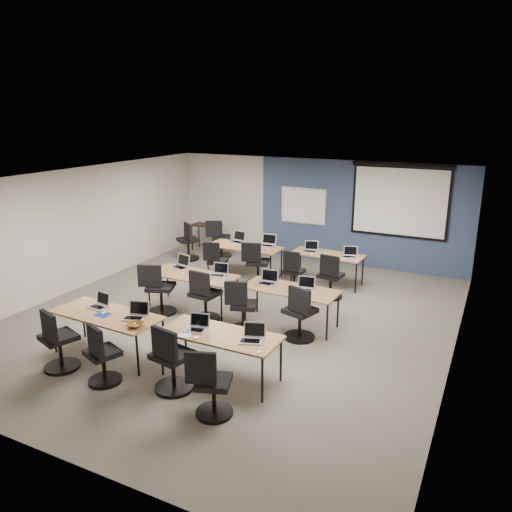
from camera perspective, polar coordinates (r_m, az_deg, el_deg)
The scene contains 58 objects.
floor at distance 9.83m, azimuth -2.55°, elevation -7.07°, with size 8.00×9.00×0.02m, color #6B6354.
ceiling at distance 9.10m, azimuth -2.76°, elevation 8.73°, with size 8.00×9.00×0.02m, color white.
wall_back at distance 13.39m, azimuth 6.74°, elevation 5.22°, with size 8.00×0.04×2.70m, color beige.
wall_front at distance 6.10m, azimuth -23.86°, elevation -9.87°, with size 8.00×0.04×2.70m, color beige.
wall_left at distance 11.79m, azimuth -19.94°, elevation 2.84°, with size 0.04×9.00×2.70m, color beige.
wall_right at distance 8.30m, azimuth 22.35°, elevation -2.85°, with size 0.04×9.00×2.70m, color beige.
blue_accent_panel at distance 13.00m, azimuth 11.90°, elevation 4.66°, with size 5.50×0.04×2.70m, color #3D5977.
whiteboard at distance 13.40m, azimuth 5.44°, elevation 5.71°, with size 1.28×0.03×0.98m.
projector_screen at distance 12.65m, azimuth 16.15°, elevation 6.52°, with size 2.40×0.10×1.82m.
training_table_front_left at distance 8.50m, azimuth -16.71°, elevation -6.62°, with size 1.87×0.78×0.73m.
training_table_front_right at distance 7.48m, azimuth -4.11°, elevation -9.16°, with size 1.81×0.75×0.73m.
training_table_mid_left at distance 10.13m, azimuth -7.30°, elevation -2.31°, with size 1.84×0.77×0.73m.
training_table_mid_right at distance 9.27m, azimuth 3.92°, elevation -4.01°, with size 1.79×0.75×0.73m.
training_table_back_left at distance 12.12m, azimuth -1.34°, elevation 0.94°, with size 1.82×0.76×0.73m.
training_table_back_right at distance 11.58m, azimuth 8.15°, elevation 0.01°, with size 1.66×0.69×0.73m.
laptop_0 at distance 8.78m, azimuth -17.41°, elevation -5.21°, with size 0.31×0.26×0.23m.
mouse_0 at distance 8.51m, azimuth -17.06°, elevation -6.22°, with size 0.06×0.09×0.03m, color white.
task_chair_0 at distance 8.38m, azimuth -21.73°, elevation -9.41°, with size 0.57×0.55×1.03m.
laptop_1 at distance 8.18m, azimuth -13.57°, elevation -6.47°, with size 0.33×0.28×0.25m.
mouse_1 at distance 7.98m, azimuth -13.60°, elevation -7.47°, with size 0.06×0.09×0.03m, color white.
task_chair_1 at distance 7.78m, azimuth -17.22°, elevation -11.19°, with size 0.52×0.50×0.98m.
laptop_2 at distance 7.61m, azimuth -6.76°, elevation -7.93°, with size 0.30×0.26×0.23m.
mouse_2 at distance 7.35m, azimuth -6.88°, elevation -9.23°, with size 0.07×0.11×0.04m, color white.
task_chair_2 at distance 7.35m, azimuth -9.65°, elevation -12.04°, with size 0.57×0.57×1.04m.
laptop_3 at distance 7.22m, azimuth -0.44°, elevation -9.17°, with size 0.32×0.28×0.25m.
mouse_3 at distance 6.90m, azimuth 0.35°, elevation -10.91°, with size 0.06×0.09×0.03m, color white.
task_chair_3 at distance 6.76m, azimuth -5.21°, elevation -14.86°, with size 0.52×0.50×0.99m.
laptop_4 at distance 10.57m, azimuth -8.55°, elevation -0.95°, with size 0.35×0.30×0.26m.
mouse_4 at distance 10.16m, azimuth -8.31°, elevation -1.96°, with size 0.06×0.09×0.03m, color white.
task_chair_4 at distance 10.05m, azimuth -11.07°, elevation -4.15°, with size 0.60×0.57×1.05m.
laptop_5 at distance 9.98m, azimuth -4.26°, elevation -1.88°, with size 0.32×0.27×0.24m.
mouse_5 at distance 9.78m, azimuth -3.66°, elevation -2.56°, with size 0.06×0.09×0.03m, color white.
task_chair_5 at distance 9.60m, azimuth -5.95°, elevation -4.97°, with size 0.56×0.56×1.03m.
laptop_6 at distance 9.49m, azimuth 1.37°, elevation -2.80°, with size 0.34×0.29×0.26m.
mouse_6 at distance 9.37m, azimuth 1.78°, elevation -3.39°, with size 0.06×0.09×0.03m, color white.
task_chair_6 at distance 9.13m, azimuth -1.58°, elevation -6.18°, with size 0.53×0.51×0.99m.
laptop_7 at distance 9.20m, azimuth 5.61°, elevation -3.52°, with size 0.32×0.27×0.24m.
mouse_7 at distance 9.05m, azimuth 6.61°, elevation -4.23°, with size 0.05×0.09×0.03m, color white.
task_chair_7 at distance 8.81m, azimuth 5.00°, elevation -6.98°, with size 0.56×0.55×1.03m.
laptop_8 at distance 12.48m, azimuth -2.11°, elevation 1.91°, with size 0.36×0.30×0.27m.
mouse_8 at distance 12.23m, azimuth -2.45°, elevation 1.35°, with size 0.06×0.10×0.04m, color white.
task_chair_8 at distance 11.80m, azimuth -4.58°, elevation -1.00°, with size 0.49×0.48×0.97m.
laptop_9 at distance 12.15m, azimuth 1.34°, elevation 1.51°, with size 0.36×0.31×0.27m.
mouse_9 at distance 11.85m, azimuth 1.36°, elevation 0.85°, with size 0.06×0.09×0.03m, color white.
task_chair_9 at distance 11.51m, azimuth 0.03°, elevation -1.24°, with size 0.57×0.55×1.03m.
laptop_10 at distance 11.71m, azimuth 6.23°, elevation 0.82°, with size 0.31×0.27×0.24m.
mouse_10 at distance 11.43m, azimuth 6.38°, elevation 0.18°, with size 0.05×0.09×0.03m, color white.
task_chair_10 at distance 11.13m, azimuth 4.29°, elevation -2.11°, with size 0.46×0.46×0.95m.
laptop_11 at distance 11.39m, azimuth 10.62°, elevation 0.18°, with size 0.31×0.26×0.24m.
mouse_11 at distance 11.28m, azimuth 10.88°, elevation -0.25°, with size 0.06×0.09×0.03m, color white.
task_chair_11 at distance 10.77m, azimuth 8.48°, elevation -2.73°, with size 0.53×0.53×1.01m.
blue_mousepad at distance 8.47m, azimuth -17.12°, elevation -6.40°, with size 0.23×0.20×0.01m, color navy.
snack_bowl at distance 7.87m, azimuth -13.65°, elevation -7.62°, with size 0.29×0.29×0.07m, color olive.
snack_plate at distance 7.46m, azimuth -8.10°, elevation -8.94°, with size 0.19×0.19×0.01m, color white.
coffee_cup at distance 7.51m, azimuth -7.77°, elevation -8.44°, with size 0.07×0.07×0.07m, color white.
utility_table at distance 14.39m, azimuth -5.71°, elevation 3.18°, with size 0.87×0.48×0.75m.
spare_chair_a at distance 13.74m, azimuth -4.18°, elevation 1.66°, with size 0.61×0.56×1.04m.
spare_chair_b at distance 13.53m, azimuth -7.75°, elevation 1.34°, with size 0.65×0.57×1.05m.
Camera 1 is at (4.39, -7.88, 3.90)m, focal length 35.00 mm.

